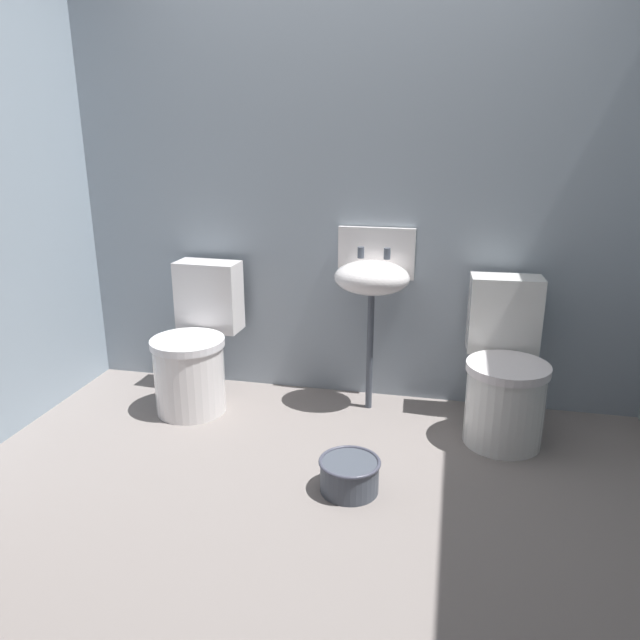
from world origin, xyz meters
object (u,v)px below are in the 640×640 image
Objects in this scene: toilet_left at (196,351)px; bucket at (350,474)px; toilet_right at (504,376)px; sink at (373,276)px.

bucket is (0.99, -0.68, -0.24)m from toilet_left.
bucket is (-0.67, -0.68, -0.24)m from toilet_right.
toilet_right is at bearing -177.74° from toilet_left.
toilet_left and toilet_right have the same top height.
toilet_right is at bearing -15.01° from sink.
sink reaches higher than toilet_left.
toilet_left is at bearing -168.84° from sink.
toilet_left is 1.22m from bucket.
sink is at bearing -166.59° from toilet_left.
toilet_right is at bearing 45.42° from bucket.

